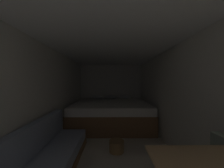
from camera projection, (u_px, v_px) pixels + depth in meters
The scene contains 7 objects.
ground_plane at pixel (111, 151), 2.56m from camera, with size 7.30×7.30×0.00m, color beige.
wall_back at pixel (111, 90), 5.22m from camera, with size 2.61×0.05×2.12m, color silver.
wall_left at pixel (48, 99), 2.54m from camera, with size 0.05×5.30×2.12m, color silver.
wall_right at pixel (173, 99), 2.55m from camera, with size 0.05×5.30×2.12m, color silver.
ceiling_slab at pixel (111, 45), 2.53m from camera, with size 2.61×5.30×0.05m, color white.
bed at pixel (111, 113), 4.15m from camera, with size 2.39×2.03×0.89m.
wicker_basket at pixel (117, 146), 2.54m from camera, with size 0.30×0.30×0.22m.
Camera 1 is at (0.01, -0.64, 1.41)m, focal length 20.07 mm.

